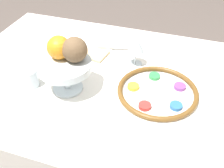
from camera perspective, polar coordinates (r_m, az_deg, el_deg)
name	(u,v)px	position (r m, az deg, el deg)	size (l,w,h in m)	color
dining_table	(102,133)	(1.41, -2.18, -10.69)	(1.29, 0.92, 0.77)	white
seder_plate	(157,92)	(1.05, 9.87, -1.73)	(0.32, 0.32, 0.03)	silver
wine_glass	(136,45)	(1.16, 5.27, 8.45)	(0.08, 0.08, 0.14)	silver
fruit_stand	(65,68)	(1.02, -10.12, 3.37)	(0.21, 0.21, 0.13)	silver
orange_fruit	(59,47)	(1.02, -11.52, 7.79)	(0.09, 0.09, 0.09)	orange
coconut	(75,50)	(0.99, -8.11, 7.40)	(0.10, 0.10, 0.10)	brown
bread_plate	(96,56)	(1.26, -3.55, 6.20)	(0.19, 0.19, 0.02)	silver
napkin_roll	(113,45)	(1.31, 0.16, 8.45)	(0.17, 0.09, 0.04)	white
cup_near	(29,78)	(1.12, -17.54, 1.27)	(0.07, 0.07, 0.08)	silver
cup_mid	(217,113)	(0.99, 21.87, -5.79)	(0.07, 0.07, 0.08)	silver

